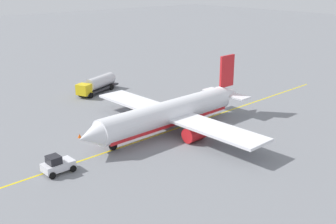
# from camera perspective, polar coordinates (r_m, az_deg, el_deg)

# --- Properties ---
(ground_plane) EXTENTS (400.00, 400.00, 0.00)m
(ground_plane) POSITION_cam_1_polar(r_m,az_deg,el_deg) (60.21, 0.00, -2.71)
(ground_plane) COLOR slate
(airplane) EXTENTS (31.03, 31.43, 9.62)m
(airplane) POSITION_cam_1_polar(r_m,az_deg,el_deg) (59.64, 0.35, -0.23)
(airplane) COLOR white
(airplane) RESTS_ON ground
(fuel_tanker) EXTENTS (10.73, 6.27, 3.15)m
(fuel_tanker) POSITION_cam_1_polar(r_m,az_deg,el_deg) (80.92, -9.82, 3.87)
(fuel_tanker) COLOR #2D2D33
(fuel_tanker) RESTS_ON ground
(pushback_tug) EXTENTS (3.66, 2.40, 2.20)m
(pushback_tug) POSITION_cam_1_polar(r_m,az_deg,el_deg) (49.33, -15.17, -7.09)
(pushback_tug) COLOR silver
(pushback_tug) RESTS_ON ground
(refueling_worker) EXTENTS (0.61, 0.63, 1.71)m
(refueling_worker) POSITION_cam_1_polar(r_m,az_deg,el_deg) (72.23, -5.72, 1.53)
(refueling_worker) COLOR navy
(refueling_worker) RESTS_ON ground
(safety_cone_nose) EXTENTS (0.52, 0.52, 0.58)m
(safety_cone_nose) POSITION_cam_1_polar(r_m,az_deg,el_deg) (59.14, -12.23, -3.25)
(safety_cone_nose) COLOR #F2590F
(safety_cone_nose) RESTS_ON ground
(taxi_line_marking) EXTENTS (80.19, 3.99, 0.01)m
(taxi_line_marking) POSITION_cam_1_polar(r_m,az_deg,el_deg) (60.21, 0.00, -2.70)
(taxi_line_marking) COLOR yellow
(taxi_line_marking) RESTS_ON ground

